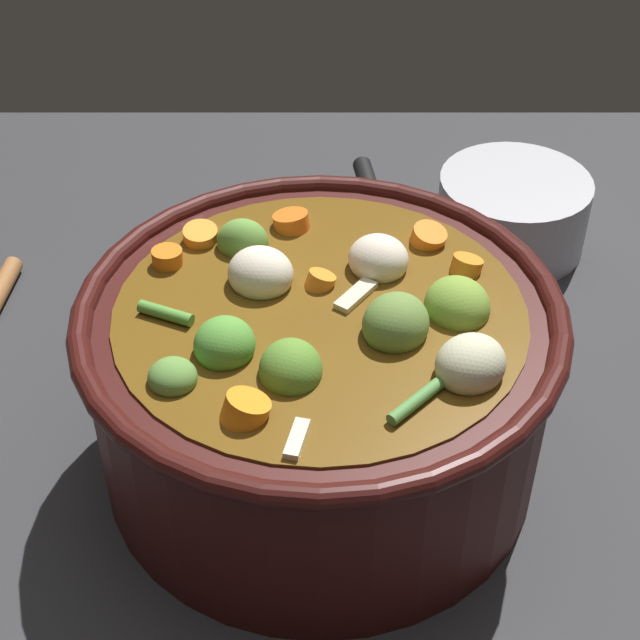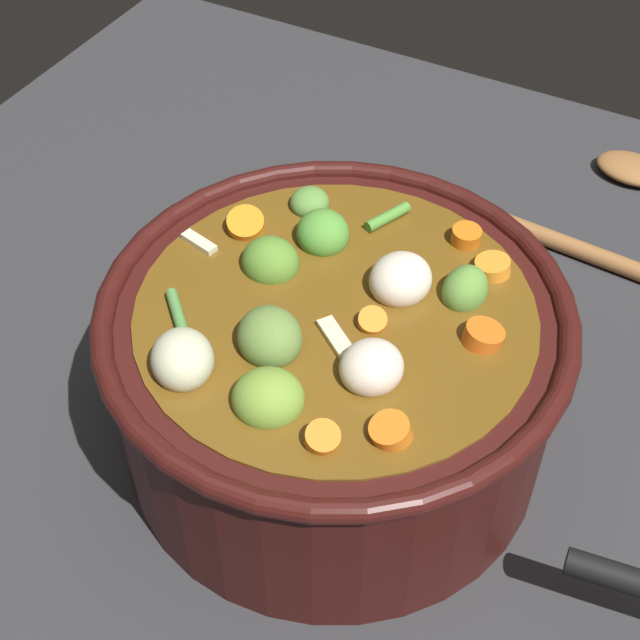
{
  "view_description": "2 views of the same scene",
  "coord_description": "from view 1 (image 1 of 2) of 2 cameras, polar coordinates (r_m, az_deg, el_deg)",
  "views": [
    {
      "loc": [
        -0.0,
        -0.5,
        0.56
      ],
      "look_at": [
        -0.0,
        0.01,
        0.13
      ],
      "focal_mm": 54.67,
      "sensor_mm": 36.0,
      "label": 1
    },
    {
      "loc": [
        0.41,
        0.21,
        0.61
      ],
      "look_at": [
        -0.0,
        -0.01,
        0.13
      ],
      "focal_mm": 53.53,
      "sensor_mm": 36.0,
      "label": 2
    }
  ],
  "objects": [
    {
      "name": "small_saucepan",
      "position": [
        0.96,
        11.13,
        6.25
      ],
      "size": [
        0.22,
        0.16,
        0.07
      ],
      "color": "#ADADB2",
      "rests_on": "ground_plane"
    },
    {
      "name": "cooking_pot",
      "position": [
        0.69,
        0.31,
        -3.53
      ],
      "size": [
        0.34,
        0.34,
        0.17
      ],
      "color": "#38110F",
      "rests_on": "ground_plane"
    },
    {
      "name": "ground_plane",
      "position": [
        0.75,
        0.27,
        -7.92
      ],
      "size": [
        1.1,
        1.1,
        0.0
      ],
      "primitive_type": "plane",
      "color": "#2D2D30"
    }
  ]
}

